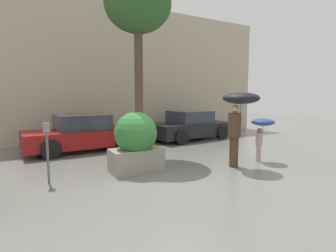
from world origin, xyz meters
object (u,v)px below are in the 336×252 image
(person_adult, at_px, (239,110))
(street_tree, at_px, (138,7))
(person_child, at_px, (262,127))
(parked_car_far, at_px, (190,126))
(parking_meter, at_px, (47,140))
(parked_car_near, at_px, (83,134))
(planter_box, at_px, (136,141))

(person_adult, relative_size, street_tree, 0.36)
(person_child, height_order, street_tree, street_tree)
(parked_car_far, xyz_separation_m, parking_meter, (-6.15, -3.62, 0.38))
(person_child, height_order, parked_car_near, parked_car_near)
(planter_box, distance_m, person_adult, 2.85)
(person_adult, bearing_deg, street_tree, -177.76)
(street_tree, height_order, parking_meter, street_tree)
(person_child, bearing_deg, parked_car_far, 129.39)
(parked_car_near, relative_size, parking_meter, 2.97)
(planter_box, height_order, street_tree, street_tree)
(planter_box, relative_size, parking_meter, 1.14)
(street_tree, bearing_deg, parking_meter, -150.27)
(street_tree, distance_m, parking_meter, 4.95)
(person_adult, bearing_deg, parked_car_near, -175.41)
(parked_car_far, relative_size, parking_meter, 2.94)
(person_child, bearing_deg, street_tree, -176.30)
(planter_box, distance_m, street_tree, 4.31)
(person_adult, height_order, person_child, person_adult)
(person_adult, relative_size, person_child, 1.58)
(street_tree, bearing_deg, planter_box, -115.44)
(parked_car_near, bearing_deg, planter_box, -173.59)
(person_child, bearing_deg, person_adult, -127.18)
(parked_car_near, bearing_deg, street_tree, -145.05)
(parking_meter, bearing_deg, parked_car_far, 30.49)
(person_child, relative_size, parked_car_far, 0.32)
(parking_meter, bearing_deg, person_adult, -12.45)
(planter_box, bearing_deg, person_adult, -20.50)
(person_child, relative_size, parked_car_near, 0.32)
(parked_car_near, relative_size, street_tree, 0.71)
(planter_box, xyz_separation_m, parking_meter, (-2.05, 0.06, 0.18))
(planter_box, xyz_separation_m, person_child, (3.63, -0.82, 0.25))
(person_child, xyz_separation_m, parked_car_far, (0.47, 4.50, -0.44))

